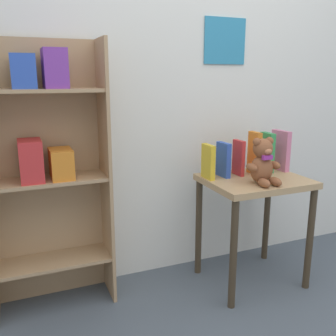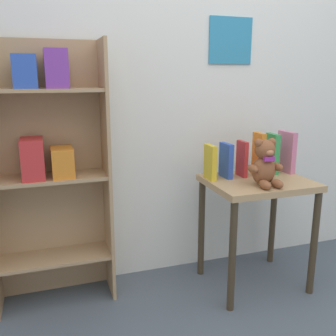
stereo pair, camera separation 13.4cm
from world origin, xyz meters
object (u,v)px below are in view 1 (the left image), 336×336
at_px(book_standing_orange, 254,153).
at_px(book_standing_green, 267,152).
at_px(book_standing_red, 239,158).
at_px(book_standing_pink, 280,150).
at_px(bookshelf_side, 46,162).
at_px(teddy_bear, 263,163).
at_px(display_table, 254,197).
at_px(book_standing_blue, 223,160).
at_px(book_standing_yellow, 208,162).

height_order(book_standing_orange, book_standing_green, book_standing_orange).
height_order(book_standing_red, book_standing_green, book_standing_green).
bearing_deg(book_standing_orange, book_standing_pink, 5.52).
xyz_separation_m(bookshelf_side, book_standing_green, (1.30, -0.13, -0.02)).
xyz_separation_m(teddy_bear, book_standing_pink, (0.29, 0.22, 0.01)).
relative_size(bookshelf_side, book_standing_pink, 5.66).
height_order(display_table, book_standing_green, book_standing_green).
distance_m(display_table, book_standing_blue, 0.29).
bearing_deg(book_standing_blue, book_standing_yellow, -179.97).
height_order(book_standing_yellow, book_standing_pink, book_standing_pink).
bearing_deg(book_standing_yellow, book_standing_blue, 3.43).
height_order(display_table, book_standing_orange, book_standing_orange).
relative_size(book_standing_red, book_standing_green, 0.86).
distance_m(book_standing_red, book_standing_orange, 0.11).
height_order(display_table, book_standing_pink, book_standing_pink).
bearing_deg(book_standing_red, teddy_bear, -84.47).
distance_m(teddy_bear, book_standing_red, 0.21).
bearing_deg(display_table, book_standing_yellow, 158.76).
height_order(teddy_bear, book_standing_red, teddy_bear).
relative_size(book_standing_red, book_standing_pink, 0.84).
relative_size(book_standing_blue, book_standing_orange, 0.79).
bearing_deg(book_standing_blue, book_standing_green, -2.20).
bearing_deg(book_standing_blue, teddy_bear, -62.43).
bearing_deg(book_standing_yellow, bookshelf_side, 171.94).
distance_m(book_standing_red, book_standing_pink, 0.31).
relative_size(teddy_bear, book_standing_blue, 1.27).
height_order(book_standing_red, book_standing_orange, book_standing_orange).
bearing_deg(book_standing_pink, bookshelf_side, 172.35).
xyz_separation_m(book_standing_yellow, book_standing_green, (0.42, 0.01, 0.02)).
distance_m(bookshelf_side, display_table, 1.20).
height_order(display_table, book_standing_blue, book_standing_blue).
relative_size(book_standing_orange, book_standing_green, 1.05).
distance_m(teddy_bear, book_standing_orange, 0.22).
bearing_deg(teddy_bear, display_table, 73.42).
bearing_deg(book_standing_green, book_standing_orange, -170.25).
height_order(bookshelf_side, display_table, bookshelf_side).
relative_size(display_table, book_standing_orange, 2.56).
distance_m(book_standing_yellow, book_standing_orange, 0.31).
xyz_separation_m(display_table, book_standing_yellow, (-0.26, 0.10, 0.21)).
distance_m(teddy_bear, book_standing_yellow, 0.31).
xyz_separation_m(display_table, book_standing_pink, (0.26, 0.11, 0.24)).
bearing_deg(book_standing_yellow, teddy_bear, -41.61).
xyz_separation_m(teddy_bear, book_standing_blue, (-0.12, 0.21, -0.02)).
bearing_deg(teddy_bear, book_standing_red, 95.47).
height_order(book_standing_blue, book_standing_pink, book_standing_pink).
distance_m(bookshelf_side, teddy_bear, 1.16).
xyz_separation_m(display_table, teddy_bear, (-0.03, -0.11, 0.23)).
bearing_deg(book_standing_blue, display_table, -36.98).
distance_m(bookshelf_side, book_standing_pink, 1.41).
distance_m(book_standing_yellow, book_standing_red, 0.21).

